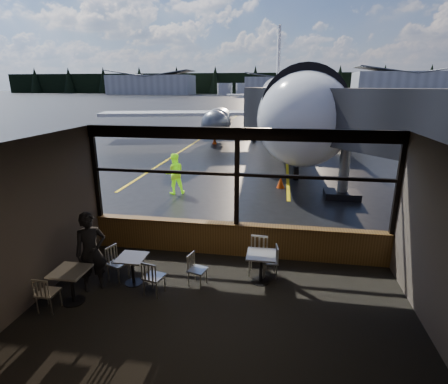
% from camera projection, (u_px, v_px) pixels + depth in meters
% --- Properties ---
extents(ground_plane, '(520.00, 520.00, 0.00)m').
position_uv_depth(ground_plane, '(280.00, 99.00, 122.97)').
color(ground_plane, black).
rests_on(ground_plane, ground).
extents(carpet_floor, '(8.00, 6.00, 0.01)m').
position_uv_depth(carpet_floor, '(216.00, 324.00, 6.87)').
color(carpet_floor, black).
rests_on(carpet_floor, ground).
extents(ceiling, '(8.00, 6.00, 0.04)m').
position_uv_depth(ceiling, '(215.00, 148.00, 5.85)').
color(ceiling, '#38332D').
rests_on(ceiling, ground).
extents(wall_left, '(0.04, 6.00, 3.50)m').
position_uv_depth(wall_left, '(20.00, 229.00, 6.99)').
color(wall_left, '#4D443E').
rests_on(wall_left, ground).
extents(wall_back, '(8.00, 0.04, 3.50)m').
position_uv_depth(wall_back, '(161.00, 369.00, 3.53)').
color(wall_back, '#4D443E').
rests_on(wall_back, ground).
extents(window_sill, '(8.00, 0.28, 0.90)m').
position_uv_depth(window_sill, '(236.00, 240.00, 9.57)').
color(window_sill, '#543819').
rests_on(window_sill, ground).
extents(window_header, '(8.00, 0.18, 0.30)m').
position_uv_depth(window_header, '(237.00, 134.00, 8.73)').
color(window_header, black).
rests_on(window_header, ground).
extents(mullion_left, '(0.12, 0.12, 2.60)m').
position_uv_depth(mullion_left, '(96.00, 172.00, 9.68)').
color(mullion_left, black).
rests_on(mullion_left, ground).
extents(mullion_centre, '(0.12, 0.12, 2.60)m').
position_uv_depth(mullion_centre, '(237.00, 178.00, 9.06)').
color(mullion_centre, black).
rests_on(mullion_centre, ground).
extents(mullion_right, '(0.12, 0.12, 2.60)m').
position_uv_depth(mullion_right, '(399.00, 185.00, 8.45)').
color(mullion_right, black).
rests_on(mullion_right, ground).
extents(window_transom, '(8.00, 0.10, 0.08)m').
position_uv_depth(window_transom, '(237.00, 174.00, 9.03)').
color(window_transom, black).
rests_on(window_transom, ground).
extents(airliner, '(33.42, 39.31, 11.48)m').
position_uv_depth(airliner, '(286.00, 70.00, 27.83)').
color(airliner, white).
rests_on(airliner, ground_plane).
extents(jet_bridge, '(8.50, 10.39, 4.53)m').
position_uv_depth(jet_bridge, '(346.00, 145.00, 13.67)').
color(jet_bridge, '#28282A').
rests_on(jet_bridge, ground_plane).
extents(cafe_table_near, '(0.67, 0.67, 0.74)m').
position_uv_depth(cafe_table_near, '(261.00, 268.00, 8.25)').
color(cafe_table_near, '#9D9791').
rests_on(cafe_table_near, carpet_floor).
extents(cafe_table_mid, '(0.63, 0.63, 0.70)m').
position_uv_depth(cafe_table_mid, '(133.00, 270.00, 8.20)').
color(cafe_table_mid, gray).
rests_on(cafe_table_mid, carpet_floor).
extents(cafe_table_left, '(0.70, 0.70, 0.77)m').
position_uv_depth(cafe_table_left, '(72.00, 286.00, 7.47)').
color(cafe_table_left, gray).
rests_on(cafe_table_left, carpet_floor).
extents(chair_near_e, '(0.52, 0.52, 0.82)m').
position_uv_depth(chair_near_e, '(269.00, 261.00, 8.48)').
color(chair_near_e, '#AFAB9E').
rests_on(chair_near_e, carpet_floor).
extents(chair_near_w, '(0.53, 0.53, 0.79)m').
position_uv_depth(chair_near_w, '(198.00, 270.00, 8.11)').
color(chair_near_w, '#A9A598').
rests_on(chair_near_w, carpet_floor).
extents(chair_near_n, '(0.55, 0.55, 0.96)m').
position_uv_depth(chair_near_n, '(258.00, 256.00, 8.58)').
color(chair_near_n, beige).
rests_on(chair_near_n, carpet_floor).
extents(chair_mid_s, '(0.56, 0.56, 0.85)m').
position_uv_depth(chair_mid_s, '(154.00, 277.00, 7.76)').
color(chair_mid_s, '#B2ACA0').
rests_on(chair_mid_s, carpet_floor).
extents(chair_mid_w, '(0.59, 0.59, 0.85)m').
position_uv_depth(chair_mid_w, '(118.00, 263.00, 8.35)').
color(chair_mid_w, beige).
rests_on(chair_mid_w, carpet_floor).
extents(chair_left_s, '(0.45, 0.45, 0.82)m').
position_uv_depth(chair_left_s, '(48.00, 293.00, 7.19)').
color(chair_left_s, '#B8B3A6').
rests_on(chair_left_s, carpet_floor).
extents(passenger, '(0.80, 0.77, 1.85)m').
position_uv_depth(passenger, '(91.00, 252.00, 7.83)').
color(passenger, black).
rests_on(passenger, carpet_floor).
extents(ground_crew, '(1.05, 0.95, 1.76)m').
position_uv_depth(ground_crew, '(174.00, 174.00, 15.01)').
color(ground_crew, '#BFF219').
rests_on(ground_crew, ground_plane).
extents(cone_nose, '(0.37, 0.37, 0.51)m').
position_uv_depth(cone_nose, '(281.00, 182.00, 16.01)').
color(cone_nose, orange).
rests_on(cone_nose, ground_plane).
extents(cone_wing, '(0.37, 0.37, 0.52)m').
position_uv_depth(cone_wing, '(214.00, 141.00, 28.18)').
color(cone_wing, '#ED4307').
rests_on(cone_wing, ground_plane).
extents(hangar_left, '(45.00, 18.00, 11.00)m').
position_uv_depth(hangar_left, '(151.00, 84.00, 188.92)').
color(hangar_left, silver).
rests_on(hangar_left, ground_plane).
extents(hangar_mid, '(38.00, 15.00, 10.00)m').
position_uv_depth(hangar_mid, '(282.00, 85.00, 182.87)').
color(hangar_mid, silver).
rests_on(hangar_mid, ground_plane).
extents(hangar_right, '(50.00, 20.00, 12.00)m').
position_uv_depth(hangar_right, '(409.00, 83.00, 166.61)').
color(hangar_right, silver).
rests_on(hangar_right, ground_plane).
extents(fuel_tank_a, '(8.00, 8.00, 6.00)m').
position_uv_depth(fuel_tank_a, '(225.00, 89.00, 185.30)').
color(fuel_tank_a, silver).
rests_on(fuel_tank_a, ground_plane).
extents(fuel_tank_b, '(8.00, 8.00, 6.00)m').
position_uv_depth(fuel_tank_b, '(243.00, 89.00, 183.74)').
color(fuel_tank_b, silver).
rests_on(fuel_tank_b, ground_plane).
extents(fuel_tank_c, '(8.00, 8.00, 6.00)m').
position_uv_depth(fuel_tank_c, '(263.00, 89.00, 182.18)').
color(fuel_tank_c, silver).
rests_on(fuel_tank_c, ground_plane).
extents(treeline, '(360.00, 3.00, 12.00)m').
position_uv_depth(treeline, '(282.00, 83.00, 206.17)').
color(treeline, black).
rests_on(treeline, ground_plane).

